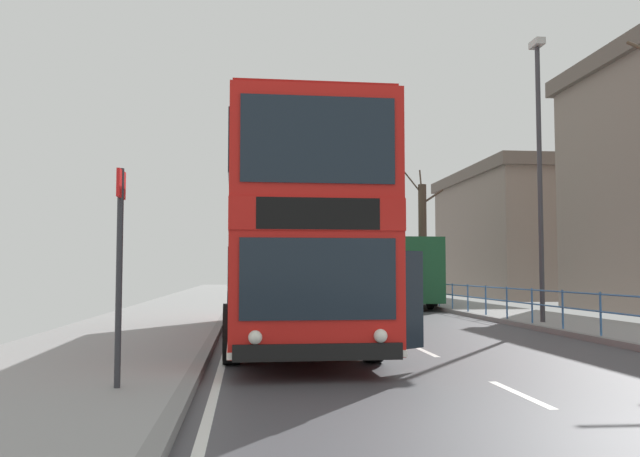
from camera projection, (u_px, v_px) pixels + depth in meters
The scene contains 8 objects.
ground at pixel (558, 443), 6.11m from camera, with size 15.80×140.00×0.20m.
double_decker_bus_main at pixel (288, 240), 15.21m from camera, with size 3.44×11.40×4.41m.
background_bus_far_lane at pixel (387, 271), 31.28m from camera, with size 2.86×9.72×2.98m.
pedestrian_railing_far_kerb at pixel (507, 297), 20.84m from camera, with size 0.05×33.48×0.98m.
bus_stop_sign_near at pixel (120, 252), 8.53m from camera, with size 0.08×0.44×2.76m.
street_lamp_far_side at pixel (539, 158), 19.74m from camera, with size 0.28×0.60×8.29m.
bare_tree_far_00 at pixel (423, 239), 34.88m from camera, with size 2.47×1.37×6.88m.
background_building_01 at pixel (550, 233), 42.56m from camera, with size 11.45×13.92×7.93m.
Camera 1 is at (-3.53, -5.95, 1.59)m, focal length 37.90 mm.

